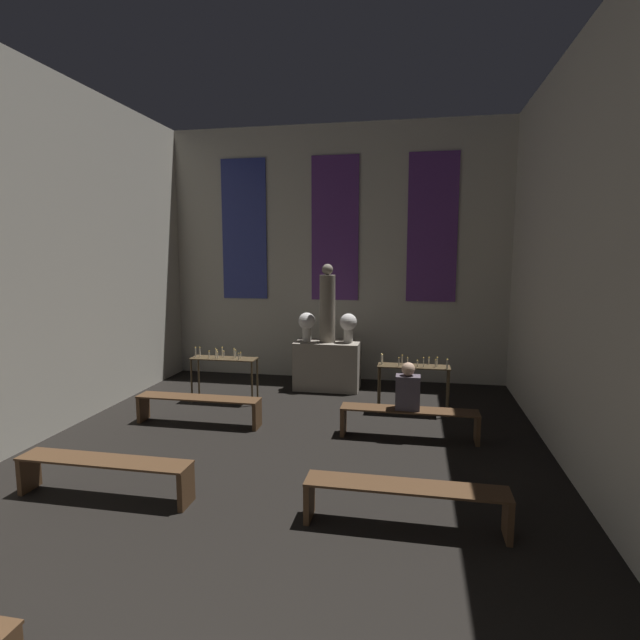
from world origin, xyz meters
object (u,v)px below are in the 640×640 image
person_seated (408,389)px  pew_second_right (405,497)px  flower_vase_right (348,325)px  candle_rack_right (414,373)px  flower_vase_left (307,324)px  candle_rack_left (224,365)px  pew_back_left (199,404)px  statue (327,306)px  pew_second_left (104,470)px  pew_back_right (409,417)px  altar (327,365)px

person_seated → pew_second_right: bearing=-89.5°
flower_vase_right → candle_rack_right: 1.92m
flower_vase_left → candle_rack_left: bearing=-136.7°
flower_vase_right → pew_back_left: (-2.12, -2.52, -1.01)m
pew_second_right → person_seated: size_ratio=2.87×
flower_vase_right → person_seated: (1.24, -2.52, -0.58)m
statue → pew_back_left: (-1.69, -2.52, -1.39)m
statue → pew_back_left: 3.33m
pew_back_left → pew_second_left: bearing=-90.0°
flower_vase_left → candle_rack_left: size_ratio=0.48×
statue → candle_rack_right: bearing=-35.5°
candle_rack_right → pew_back_right: (-0.06, -1.27, -0.37)m
statue → flower_vase_left: bearing=-180.0°
flower_vase_left → candle_rack_left: (-1.32, -1.24, -0.64)m
flower_vase_right → pew_back_right: bearing=-63.4°
altar → flower_vase_left: (-0.43, -0.00, 0.86)m
flower_vase_left → person_seated: flower_vase_left is taller
pew_back_right → person_seated: person_seated is taller
flower_vase_left → pew_second_left: size_ratio=0.29×
altar → person_seated: (1.67, -2.52, 0.28)m
pew_second_left → pew_back_left: bearing=90.0°
pew_second_right → pew_second_left: bearing=180.0°
flower_vase_left → pew_back_right: 3.44m
statue → pew_second_left: (-1.69, -5.04, -1.39)m
flower_vase_left → candle_rack_left: 1.92m
pew_second_left → pew_back_right: (3.38, 2.52, 0.00)m
statue → pew_back_left: bearing=-123.9°
pew_second_right → pew_back_right: (0.00, 2.52, 0.00)m
candle_rack_right → pew_back_left: bearing=-159.7°
pew_back_left → candle_rack_left: bearing=92.6°
pew_second_right → pew_back_right: bearing=90.0°
person_seated → flower_vase_left: bearing=129.8°
candle_rack_left → pew_back_right: bearing=-20.3°
candle_rack_left → pew_second_left: bearing=-89.1°
pew_back_left → flower_vase_right: bearing=49.9°
altar → flower_vase_right: bearing=-0.0°
person_seated → pew_back_left: bearing=-180.0°
flower_vase_right → candle_rack_left: size_ratio=0.48×
pew_second_left → pew_second_right: 3.38m
pew_back_left → pew_back_right: size_ratio=1.00×
candle_rack_right → pew_back_left: 3.68m
altar → candle_rack_left: 2.16m
pew_back_left → pew_back_right: (3.38, 0.00, 0.00)m
altar → pew_back_right: size_ratio=0.64×
candle_rack_left → pew_back_right: 3.68m
pew_second_left → person_seated: person_seated is taller
pew_second_right → altar: bearing=108.5°
altar → flower_vase_left: size_ratio=2.23×
flower_vase_left → person_seated: bearing=-50.2°
pew_second_right → candle_rack_right: bearing=89.2°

